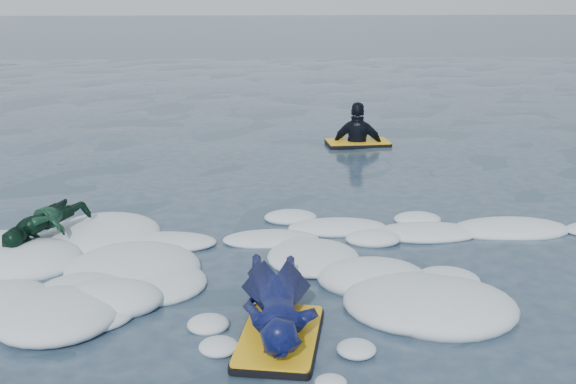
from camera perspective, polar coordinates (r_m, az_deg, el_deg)
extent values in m
plane|color=#18293B|center=(6.42, 2.59, -8.15)|extent=(120.00, 120.00, 0.00)
cube|color=black|center=(5.61, -0.67, -11.52)|extent=(0.78, 1.17, 0.05)
cube|color=yellow|center=(5.59, -0.68, -11.18)|extent=(0.75, 1.15, 0.02)
imported|color=navy|center=(5.74, -0.77, -8.59)|extent=(0.59, 1.62, 0.39)
cube|color=black|center=(7.73, -18.78, -4.53)|extent=(0.66, 0.83, 0.04)
cube|color=yellow|center=(7.72, -18.80, -4.35)|extent=(0.64, 0.81, 0.01)
cube|color=#1A36C7|center=(7.72, -18.81, -4.29)|extent=(0.40, 0.69, 0.00)
imported|color=#103C24|center=(7.84, -18.53, -2.65)|extent=(0.95, 1.22, 0.42)
cube|color=black|center=(12.33, 5.53, 3.85)|extent=(1.10, 0.67, 0.05)
cube|color=yellow|center=(12.32, 5.54, 4.01)|extent=(1.08, 0.64, 0.02)
imported|color=black|center=(12.35, 5.52, 3.43)|extent=(0.99, 0.58, 1.59)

